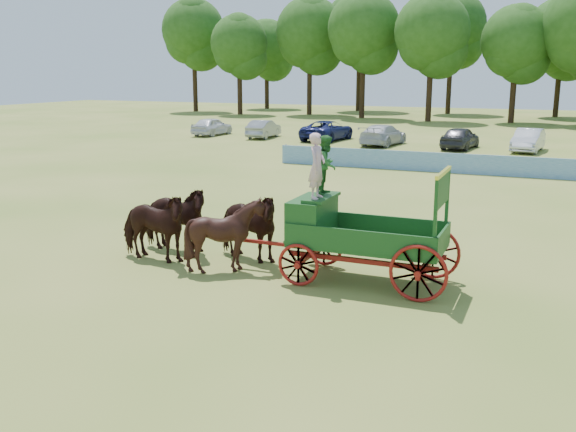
% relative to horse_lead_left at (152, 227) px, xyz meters
% --- Properties ---
extents(ground, '(160.00, 160.00, 0.00)m').
position_rel_horse_lead_left_xyz_m(ground, '(9.50, 1.66, -1.01)').
color(ground, '#9B9346').
rests_on(ground, ground).
extents(horse_lead_left, '(2.42, 1.17, 2.02)m').
position_rel_horse_lead_left_xyz_m(horse_lead_left, '(0.00, 0.00, 0.00)').
color(horse_lead_left, black).
rests_on(horse_lead_left, ground).
extents(horse_lead_right, '(2.39, 1.10, 2.02)m').
position_rel_horse_lead_left_xyz_m(horse_lead_right, '(0.00, 1.10, 0.00)').
color(horse_lead_right, black).
rests_on(horse_lead_right, ground).
extents(horse_wheel_left, '(2.11, 1.95, 2.02)m').
position_rel_horse_lead_left_xyz_m(horse_wheel_left, '(2.40, 0.00, 0.00)').
color(horse_wheel_left, black).
rests_on(horse_wheel_left, ground).
extents(horse_wheel_right, '(2.58, 1.66, 2.02)m').
position_rel_horse_lead_left_xyz_m(horse_wheel_right, '(2.40, 1.10, 0.00)').
color(horse_wheel_right, black).
rests_on(horse_wheel_right, ground).
extents(farm_dray, '(5.99, 2.00, 3.80)m').
position_rel_horse_lead_left_xyz_m(farm_dray, '(5.36, 0.57, 0.64)').
color(farm_dray, maroon).
rests_on(farm_dray, ground).
extents(sponsor_banner, '(26.00, 0.08, 1.05)m').
position_rel_horse_lead_left_xyz_m(sponsor_banner, '(8.50, 19.66, -0.48)').
color(sponsor_banner, '#1D67A2').
rests_on(sponsor_banner, ground).
extents(parked_cars, '(47.74, 7.16, 1.57)m').
position_rel_horse_lead_left_xyz_m(parked_cars, '(6.52, 31.81, -0.25)').
color(parked_cars, silver).
rests_on(parked_cars, ground).
extents(treeline, '(94.84, 23.16, 15.64)m').
position_rel_horse_lead_left_xyz_m(treeline, '(8.28, 61.72, 8.61)').
color(treeline, '#382314').
rests_on(treeline, ground).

